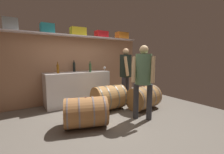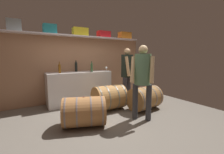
{
  "view_description": "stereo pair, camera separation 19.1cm",
  "coord_description": "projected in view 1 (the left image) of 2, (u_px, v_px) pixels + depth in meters",
  "views": [
    {
      "loc": [
        -1.68,
        -2.57,
        1.36
      ],
      "look_at": [
        0.32,
        0.5,
        0.88
      ],
      "focal_mm": 24.56,
      "sensor_mm": 36.0,
      "label": 1
    },
    {
      "loc": [
        -1.52,
        -2.67,
        1.36
      ],
      "look_at": [
        0.32,
        0.5,
        0.88
      ],
      "focal_mm": 24.56,
      "sensor_mm": 36.0,
      "label": 2
    }
  ],
  "objects": [
    {
      "name": "ground_plane",
      "position": [
        101.0,
        115.0,
        3.64
      ],
      "size": [
        5.6,
        7.2,
        0.02
      ],
      "primitive_type": "cube",
      "color": "#686056"
    },
    {
      "name": "back_wall_panel",
      "position": [
        77.0,
        69.0,
        4.76
      ],
      "size": [
        4.4,
        0.1,
        1.94
      ],
      "primitive_type": "cube",
      "color": "#A87A5A",
      "rests_on": "ground"
    },
    {
      "name": "high_shelf_board",
      "position": [
        78.0,
        36.0,
        4.51
      ],
      "size": [
        4.05,
        0.4,
        0.03
      ],
      "primitive_type": "cube",
      "color": "silver",
      "rests_on": "back_wall_panel"
    },
    {
      "name": "toolcase_grey",
      "position": [
        10.0,
        24.0,
        3.59
      ],
      "size": [
        0.32,
        0.2,
        0.29
      ],
      "primitive_type": "cube",
      "rotation": [
        0.0,
        0.0,
        0.03
      ],
      "color": "gray",
      "rests_on": "high_shelf_board"
    },
    {
      "name": "toolcase_teal",
      "position": [
        47.0,
        29.0,
        4.03
      ],
      "size": [
        0.33,
        0.29,
        0.25
      ],
      "primitive_type": "cube",
      "rotation": [
        0.0,
        0.0,
        0.0
      ],
      "color": "teal",
      "rests_on": "high_shelf_board"
    },
    {
      "name": "toolcase_yellow",
      "position": [
        78.0,
        32.0,
        4.49
      ],
      "size": [
        0.45,
        0.3,
        0.23
      ],
      "primitive_type": "cube",
      "rotation": [
        0.0,
        0.0,
        -0.05
      ],
      "color": "yellow",
      "rests_on": "high_shelf_board"
    },
    {
      "name": "toolcase_red",
      "position": [
        101.0,
        34.0,
        4.92
      ],
      "size": [
        0.41,
        0.27,
        0.2
      ],
      "primitive_type": "cube",
      "rotation": [
        0.0,
        0.0,
        0.06
      ],
      "color": "red",
      "rests_on": "high_shelf_board"
    },
    {
      "name": "toolcase_orange",
      "position": [
        122.0,
        36.0,
        5.36
      ],
      "size": [
        0.43,
        0.25,
        0.23
      ],
      "primitive_type": "cube",
      "rotation": [
        0.0,
        0.0,
        0.01
      ],
      "color": "orange",
      "rests_on": "high_shelf_board"
    },
    {
      "name": "work_cabinet",
      "position": [
        78.0,
        88.0,
        4.47
      ],
      "size": [
        1.83,
        0.58,
        0.93
      ],
      "primitive_type": "cube",
      "color": "silver",
      "rests_on": "ground"
    },
    {
      "name": "wine_bottle_amber",
      "position": [
        58.0,
        68.0,
        4.02
      ],
      "size": [
        0.06,
        0.06,
        0.31
      ],
      "color": "brown",
      "rests_on": "work_cabinet"
    },
    {
      "name": "wine_bottle_green",
      "position": [
        90.0,
        67.0,
        4.4
      ],
      "size": [
        0.07,
        0.07,
        0.31
      ],
      "color": "#315130",
      "rests_on": "work_cabinet"
    },
    {
      "name": "wine_bottle_dark",
      "position": [
        74.0,
        66.0,
        4.52
      ],
      "size": [
        0.07,
        0.07,
        0.33
      ],
      "color": "black",
      "rests_on": "work_cabinet"
    },
    {
      "name": "wine_glass",
      "position": [
        105.0,
        68.0,
        4.68
      ],
      "size": [
        0.07,
        0.07,
        0.14
      ],
      "color": "white",
      "rests_on": "work_cabinet"
    },
    {
      "name": "wine_barrel_near",
      "position": [
        144.0,
        98.0,
        4.02
      ],
      "size": [
        0.89,
        0.7,
        0.6
      ],
      "rotation": [
        0.0,
        0.0,
        0.14
      ],
      "color": "olive",
      "rests_on": "ground"
    },
    {
      "name": "wine_barrel_far",
      "position": [
        86.0,
        112.0,
        2.97
      ],
      "size": [
        0.96,
        0.82,
        0.6
      ],
      "rotation": [
        0.0,
        0.0,
        -0.34
      ],
      "color": "#A26B3B",
      "rests_on": "ground"
    },
    {
      "name": "wine_barrel_flank",
      "position": [
        109.0,
        97.0,
        3.95
      ],
      "size": [
        0.78,
        0.64,
        0.64
      ],
      "rotation": [
        0.0,
        0.0,
        0.0
      ],
      "color": "#B17D43",
      "rests_on": "ground"
    },
    {
      "name": "winemaker_pouring",
      "position": [
        143.0,
        75.0,
        3.26
      ],
      "size": [
        0.49,
        0.48,
        1.6
      ],
      "rotation": [
        0.0,
        0.0,
        2.32
      ],
      "color": "#33353A",
      "rests_on": "ground"
    },
    {
      "name": "visitor_tasting",
      "position": [
        126.0,
        70.0,
        4.46
      ],
      "size": [
        0.51,
        0.44,
        1.6
      ],
      "rotation": [
        0.0,
        0.0,
        -2.6
      ],
      "color": "#34333F",
      "rests_on": "ground"
    }
  ]
}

